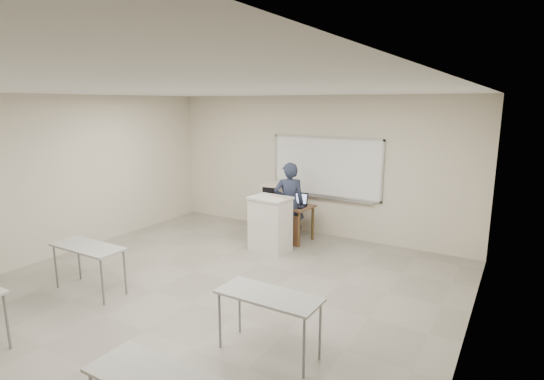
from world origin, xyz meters
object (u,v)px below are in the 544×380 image
Objects in this scene: instructor_desk at (279,215)px; laptop at (298,204)px; podium at (270,224)px; mouse at (285,206)px; presenter at (289,204)px; keyboard at (279,197)px; crt_monitor at (275,192)px; whiteboard at (326,168)px.

laptop is (0.40, 0.07, 0.28)m from instructor_desk.
mouse is at bearing 94.99° from podium.
laptop is 0.24m from presenter.
keyboard is (0.15, -0.52, 0.31)m from mouse.
crt_monitor reaches higher than instructor_desk.
mouse is at bearing -143.50° from laptop.
laptop reaches higher than instructor_desk.
instructor_desk is 0.33m from mouse.
whiteboard is 1.02m from laptop.
instructor_desk is 3.16× the size of keyboard.
whiteboard is 23.59× the size of mouse.
whiteboard is 1.23m from mouse.
laptop is 0.86× the size of keyboard.
mouse is 0.06× the size of presenter.
instructor_desk is 0.72m from podium.
laptop is at bearing 24.56° from mouse.
whiteboard is 1.81m from podium.
keyboard is (0.15, 0.08, 0.54)m from podium.
presenter is at bearing -36.79° from crt_monitor.
keyboard reaches higher than laptop.
laptop is at bearing 15.23° from instructor_desk.
podium is 0.64m from mouse.
whiteboard is 1.86× the size of instructor_desk.
whiteboard is at bearing 45.41° from mouse.
mouse is 0.16m from presenter.
mouse reaches higher than instructor_desk.
instructor_desk is 0.50m from laptop.
podium reaches higher than laptop.
podium is 0.63m from presenter.
instructor_desk is at bearing -172.32° from laptop.
presenter is (-0.38, -0.93, -0.64)m from whiteboard.
whiteboard is at bearing -145.95° from presenter.
instructor_desk is at bearing -58.74° from presenter.
podium is at bearing -68.98° from instructor_desk.
crt_monitor is 4.66× the size of mouse.
keyboard is 0.52m from presenter.
mouse is 0.62m from keyboard.
crt_monitor is 1.05m from keyboard.
crt_monitor reaches higher than mouse.
laptop is 0.74m from keyboard.
podium is at bearing -108.81° from whiteboard.
instructor_desk is 12.66× the size of mouse.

